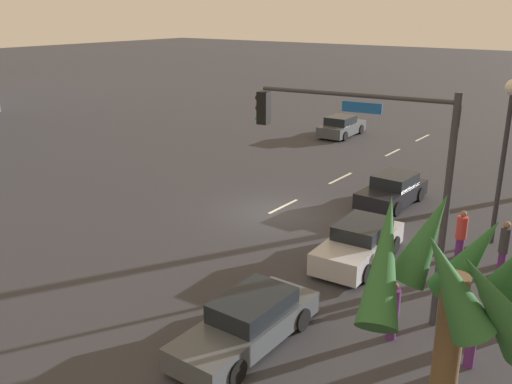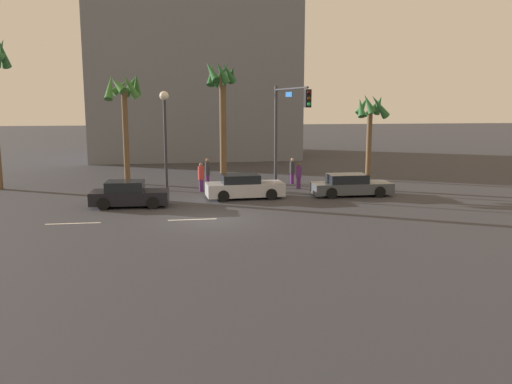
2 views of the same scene
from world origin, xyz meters
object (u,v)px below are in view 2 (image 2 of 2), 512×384
(car_1, at_px, (129,195))
(traffic_signal, at_px, (286,120))
(pedestrian_2, at_px, (299,175))
(pedestrian_3, at_px, (292,170))
(car_3, at_px, (350,186))
(pedestrian_0, at_px, (201,176))
(pedestrian_1, at_px, (207,172))
(palm_tree_2, at_px, (371,113))
(palm_tree_1, at_px, (125,98))
(palm_tree_3, at_px, (222,91))
(car_2, at_px, (244,187))
(streetlamp, at_px, (165,121))

(car_1, distance_m, traffic_signal, 10.25)
(pedestrian_2, distance_m, pedestrian_3, 2.04)
(car_3, height_order, pedestrian_0, pedestrian_0)
(pedestrian_1, height_order, palm_tree_2, palm_tree_2)
(pedestrian_2, height_order, palm_tree_1, palm_tree_1)
(palm_tree_1, height_order, palm_tree_3, palm_tree_3)
(car_2, distance_m, pedestrian_0, 3.59)
(streetlamp, bearing_deg, palm_tree_3, 41.27)
(palm_tree_2, relative_size, palm_tree_3, 0.73)
(car_3, height_order, pedestrian_3, pedestrian_3)
(pedestrian_0, relative_size, pedestrian_2, 1.07)
(car_2, relative_size, pedestrian_0, 2.52)
(car_3, relative_size, palm_tree_2, 0.77)
(traffic_signal, distance_m, palm_tree_1, 11.12)
(pedestrian_2, xyz_separation_m, palm_tree_1, (-10.90, 3.88, 4.85))
(pedestrian_2, xyz_separation_m, pedestrian_3, (0.03, 2.03, 0.05))
(car_1, relative_size, car_2, 0.91)
(car_1, relative_size, car_3, 0.87)
(pedestrian_2, bearing_deg, pedestrian_1, 166.19)
(traffic_signal, xyz_separation_m, pedestrian_0, (-5.04, 1.13, -3.47))
(pedestrian_3, bearing_deg, palm_tree_3, 158.87)
(palm_tree_1, bearing_deg, palm_tree_2, -3.30)
(palm_tree_1, distance_m, palm_tree_3, 6.43)
(palm_tree_3, bearing_deg, pedestrian_1, -116.51)
(car_2, distance_m, palm_tree_2, 11.91)
(traffic_signal, height_order, palm_tree_1, palm_tree_1)
(traffic_signal, distance_m, streetlamp, 7.35)
(pedestrian_1, bearing_deg, traffic_signal, -30.00)
(pedestrian_3, bearing_deg, car_1, -147.94)
(pedestrian_0, xyz_separation_m, pedestrian_1, (0.48, 1.51, 0.08))
(car_2, xyz_separation_m, streetlamp, (-4.41, 3.32, 3.63))
(palm_tree_1, bearing_deg, traffic_signal, -27.61)
(pedestrian_3, bearing_deg, car_2, -128.51)
(streetlamp, relative_size, pedestrian_1, 3.24)
(palm_tree_1, bearing_deg, streetlamp, -52.34)
(pedestrian_2, height_order, palm_tree_3, palm_tree_3)
(streetlamp, bearing_deg, palm_tree_1, 127.66)
(streetlamp, distance_m, pedestrian_0, 3.99)
(pedestrian_1, bearing_deg, palm_tree_3, 63.49)
(car_2, bearing_deg, palm_tree_1, 136.27)
(palm_tree_1, relative_size, palm_tree_2, 1.22)
(traffic_signal, distance_m, pedestrian_3, 4.91)
(pedestrian_1, distance_m, pedestrian_2, 5.85)
(car_3, relative_size, pedestrian_0, 2.63)
(palm_tree_2, bearing_deg, palm_tree_3, 175.19)
(car_1, bearing_deg, car_2, 13.23)
(traffic_signal, xyz_separation_m, streetlamp, (-7.15, 1.70, -0.13))
(pedestrian_3, xyz_separation_m, palm_tree_3, (-4.52, 1.75, 5.23))
(pedestrian_2, bearing_deg, palm_tree_2, 26.96)
(pedestrian_2, bearing_deg, car_3, -50.54)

